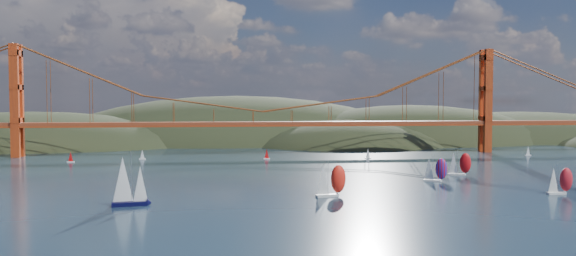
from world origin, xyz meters
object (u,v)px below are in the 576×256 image
Objects in this scene: racer_0 at (330,180)px; racer_3 at (459,163)px; sloop_navy at (128,182)px; racer_rwb at (435,169)px; racer_1 at (559,180)px.

racer_3 is at bearing 23.61° from racer_0.
sloop_navy is 101.63m from racer_rwb.
racer_rwb reaches higher than racer_1.
sloop_navy is 1.58× the size of racer_rwb.
sloop_navy is at bearing -178.29° from racer_1.
racer_0 is 1.16× the size of racer_1.
racer_1 is 44.99m from racer_3.
sloop_navy is 120.65m from racer_3.
sloop_navy reaches higher than racer_1.
racer_rwb is at bearing -121.15° from racer_3.
racer_3 reaches higher than racer_1.
racer_0 is 68.57m from racer_3.
racer_0 is at bearing 176.83° from racer_1.
racer_rwb is (96.21, 32.69, -2.02)m from sloop_navy.
sloop_navy is 1.38× the size of racer_0.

